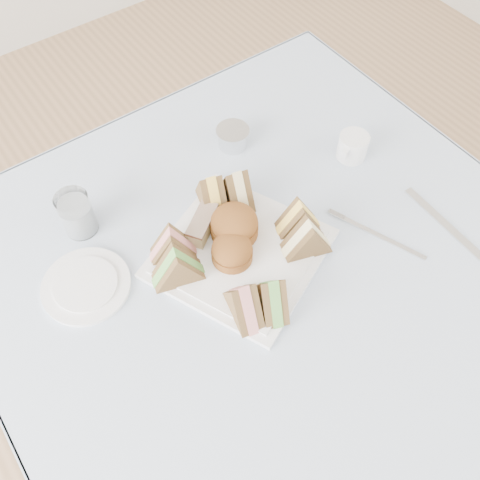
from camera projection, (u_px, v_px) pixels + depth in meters
floor at (260, 397)px, 1.59m from camera, size 4.00×4.00×0.00m
table at (265, 348)px, 1.29m from camera, size 0.90×0.90×0.74m
tablecloth at (273, 268)px, 0.98m from camera, size 1.02×1.02×0.01m
serving_plate at (240, 253)px, 0.99m from camera, size 0.36×0.36×0.01m
sandwich_fl_a at (244, 300)px, 0.88m from camera, size 0.06×0.10×0.08m
sandwich_fl_b at (272, 293)px, 0.89m from camera, size 0.07×0.10×0.08m
sandwich_fr_a at (299, 216)px, 0.98m from camera, size 0.09×0.07×0.08m
sandwich_fr_b at (308, 236)px, 0.95m from camera, size 0.10×0.07×0.08m
sandwich_bl_a at (177, 265)px, 0.92m from camera, size 0.10×0.07×0.08m
sandwich_bl_b at (172, 243)px, 0.95m from camera, size 0.09×0.07×0.08m
sandwich_br_a at (237, 187)px, 1.02m from camera, size 0.06×0.10×0.08m
sandwich_br_b at (212, 192)px, 1.01m from camera, size 0.07×0.10×0.08m
scone_left at (232, 251)px, 0.95m from camera, size 0.10×0.10×0.05m
scone_right at (234, 224)px, 0.98m from camera, size 0.12×0.12×0.06m
pastry_slice at (203, 225)px, 0.99m from camera, size 0.09×0.08×0.04m
side_plate at (86, 286)px, 0.95m from camera, size 0.16×0.16×0.01m
water_glass at (77, 214)px, 0.99m from camera, size 0.08×0.08×0.09m
tea_strainer at (233, 138)px, 1.13m from camera, size 0.08×0.08×0.04m
knife at (445, 225)px, 1.03m from camera, size 0.02×0.21×0.00m
fork at (384, 238)px, 1.01m from camera, size 0.07×0.16×0.00m
creamer_jug at (353, 146)px, 1.11m from camera, size 0.08×0.08×0.06m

